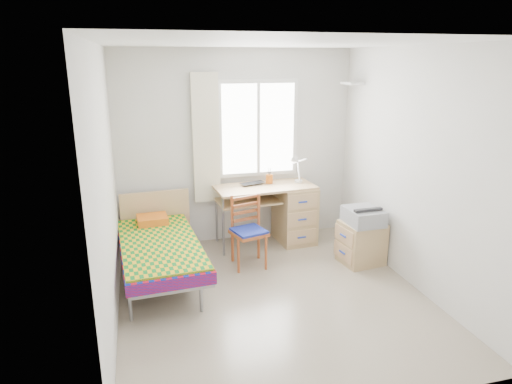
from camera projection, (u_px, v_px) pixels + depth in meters
The scene contains 17 objects.
floor at pixel (273, 296), 4.92m from camera, with size 3.50×3.50×0.00m, color #BCAD93.
ceiling at pixel (275, 43), 4.18m from camera, with size 3.50×3.50×0.00m, color white.
wall_back at pixel (236, 148), 6.17m from camera, with size 3.20×3.20×0.00m, color silver.
wall_left at pixel (106, 191), 4.16m from camera, with size 3.50×3.50×0.00m, color silver.
wall_right at pixel (415, 170), 4.94m from camera, with size 3.50×3.50×0.00m, color silver.
window at pixel (258, 129), 6.15m from camera, with size 1.10×0.04×1.30m.
curtain at pixel (206, 139), 5.96m from camera, with size 0.35×0.05×1.70m, color #F4E7C9.
floating_shelf at pixel (352, 83), 5.97m from camera, with size 0.20×0.32×0.03m, color white.
bed at pixel (160, 245), 5.25m from camera, with size 0.99×1.92×0.81m.
desk at pixel (290, 211), 6.28m from camera, with size 1.36×0.70×0.83m.
chair at pixel (248, 226), 5.56m from camera, with size 0.46×0.46×0.87m.
cabinet at pixel (361, 243), 5.66m from camera, with size 0.54×0.49×0.53m.
printer at pixel (363, 216), 5.53m from camera, with size 0.41×0.48×0.20m.
laptop at pixel (255, 184), 6.11m from camera, with size 0.34×0.22×0.03m, color black.
pen_cup at pixel (269, 179), 6.21m from camera, with size 0.10×0.10×0.12m, color orange.
task_lamp at pixel (297, 166), 6.06m from camera, with size 0.23×0.32×0.42m.
book at pixel (252, 204), 6.09m from camera, with size 0.19×0.26×0.02m, color gray.
Camera 1 is at (-1.29, -4.21, 2.46)m, focal length 32.00 mm.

